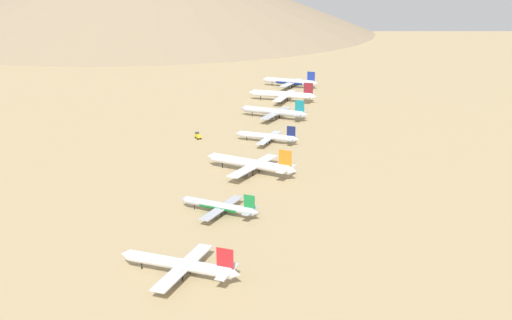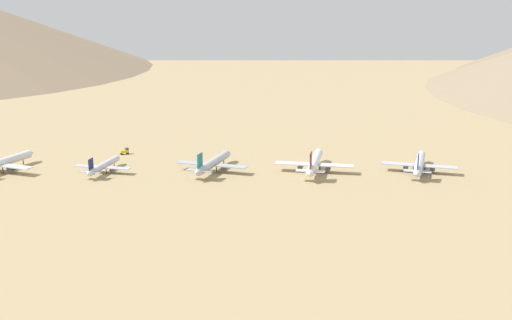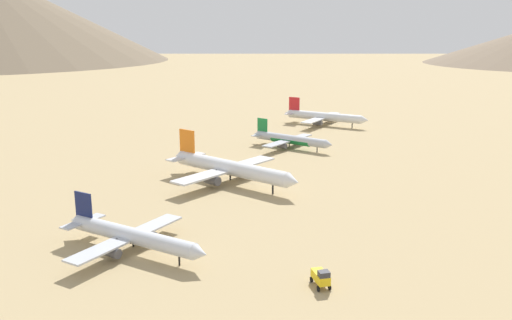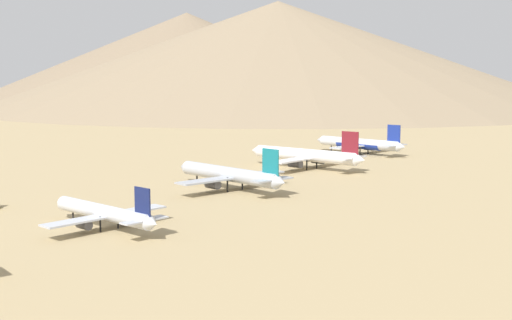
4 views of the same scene
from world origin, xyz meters
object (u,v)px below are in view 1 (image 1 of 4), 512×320
parked_jet_2 (274,112)px  parked_jet_5 (220,206)px  parked_jet_1 (283,95)px  parked_jet_6 (180,265)px  parked_jet_4 (252,164)px  parked_jet_3 (268,137)px  parked_jet_0 (290,82)px  service_truck (198,136)px

parked_jet_2 → parked_jet_5: bearing=100.9°
parked_jet_1 → parked_jet_6: bearing=100.9°
parked_jet_1 → parked_jet_4: bearing=102.6°
parked_jet_1 → parked_jet_6: parked_jet_1 is taller
parked_jet_4 → parked_jet_3: bearing=-79.0°
parked_jet_4 → parked_jet_6: bearing=98.2°
parked_jet_1 → parked_jet_6: size_ratio=1.20×
parked_jet_3 → parked_jet_5: 115.46m
parked_jet_0 → parked_jet_2: bearing=101.8°
parked_jet_3 → service_truck: size_ratio=7.40×
service_truck → parked_jet_1: bearing=-97.3°
parked_jet_1 → service_truck: bearing=82.7°
parked_jet_2 → parked_jet_0: bearing=-78.2°
parked_jet_5 → service_truck: (61.30, -108.01, -1.64)m
parked_jet_2 → parked_jet_3: (-15.81, 59.81, -1.05)m
parked_jet_4 → parked_jet_5: (-6.62, 56.61, -1.43)m
service_truck → parked_jet_4: bearing=136.8°
parked_jet_5 → parked_jet_6: parked_jet_6 is taller
parked_jet_3 → parked_jet_6: parked_jet_6 is taller
parked_jet_0 → parked_jet_6: size_ratio=1.12×
parked_jet_2 → service_truck: bearing=67.2°
parked_jet_2 → parked_jet_3: parked_jet_2 is taller
parked_jet_2 → parked_jet_6: 234.68m
parked_jet_5 → parked_jet_4: bearing=-83.3°
parked_jet_1 → parked_jet_6: 292.44m
service_truck → parked_jet_5: bearing=119.6°
parked_jet_2 → parked_jet_4: parked_jet_4 is taller
parked_jet_1 → parked_jet_3: (-27.71, 116.34, -1.43)m
parked_jet_2 → parked_jet_5: 177.11m
parked_jet_5 → parked_jet_1: bearing=-78.8°
parked_jet_5 → parked_jet_6: (-9.64, 56.78, 0.77)m
parked_jet_0 → service_truck: bearing=88.9°
parked_jet_1 → parked_jet_2: (-11.90, 56.53, -0.38)m
parked_jet_2 → parked_jet_3: 61.87m
parked_jet_1 → service_truck: (15.78, 122.41, -3.29)m
parked_jet_0 → parked_jet_1: (-12.17, 58.27, 0.41)m
parked_jet_0 → parked_jet_5: parked_jet_0 is taller
parked_jet_2 → parked_jet_5: (-33.62, 173.88, -1.27)m
parked_jet_5 → parked_jet_6: size_ratio=0.84×
parked_jet_4 → parked_jet_5: parked_jet_4 is taller
parked_jet_0 → parked_jet_1: parked_jet_1 is taller
parked_jet_3 → parked_jet_5: bearing=98.9°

